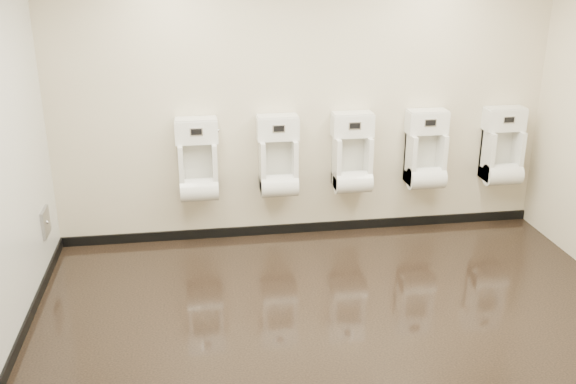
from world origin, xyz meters
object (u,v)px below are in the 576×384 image
(urinal_0, at_px, (198,166))
(urinal_1, at_px, (278,162))
(urinal_4, at_px, (502,152))
(access_panel, at_px, (45,222))
(urinal_3, at_px, (426,155))
(urinal_2, at_px, (352,159))

(urinal_0, height_order, urinal_1, same)
(urinal_4, bearing_deg, urinal_0, 180.00)
(access_panel, relative_size, urinal_3, 0.32)
(urinal_2, bearing_deg, urinal_0, 180.00)
(urinal_0, height_order, urinal_4, same)
(urinal_0, relative_size, urinal_3, 1.00)
(urinal_1, height_order, urinal_3, same)
(access_panel, bearing_deg, urinal_1, 10.56)
(urinal_0, height_order, urinal_2, same)
(urinal_1, relative_size, urinal_2, 1.00)
(urinal_1, bearing_deg, urinal_3, 0.00)
(urinal_1, bearing_deg, urinal_0, 180.00)
(urinal_4, bearing_deg, urinal_1, 180.00)
(access_panel, height_order, urinal_0, urinal_0)
(access_panel, distance_m, urinal_3, 3.77)
(urinal_2, xyz_separation_m, urinal_3, (0.78, 0.00, 0.00))
(urinal_0, bearing_deg, access_panel, -163.72)
(urinal_1, distance_m, urinal_2, 0.76)
(access_panel, xyz_separation_m, urinal_0, (1.40, 0.41, 0.34))
(access_panel, height_order, urinal_4, urinal_4)
(urinal_1, distance_m, urinal_3, 1.54)
(urinal_0, xyz_separation_m, urinal_4, (3.17, 0.00, 0.00))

